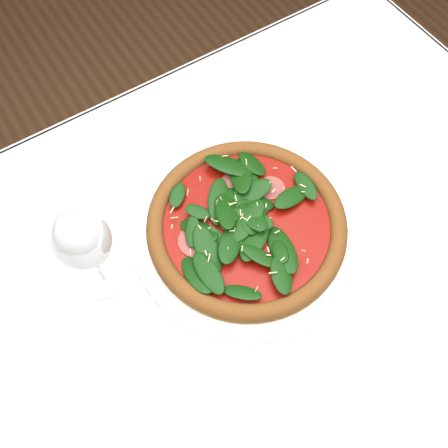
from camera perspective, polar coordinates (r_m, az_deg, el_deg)
ground at (r=1.52m, az=1.21°, el=-14.82°), size 6.00×6.00×0.00m
dining_table at (r=0.90m, az=1.99°, el=-5.70°), size 1.21×0.81×0.75m
plate at (r=0.82m, az=2.55°, el=-0.60°), size 0.37×0.37×0.02m
pizza at (r=0.80m, az=2.61°, el=0.10°), size 0.39×0.39×0.04m
wine_glass at (r=0.69m, az=-15.85°, el=-1.85°), size 0.08×0.08×0.20m
saucer_far at (r=1.03m, az=6.25°, el=16.79°), size 0.13×0.13×0.01m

